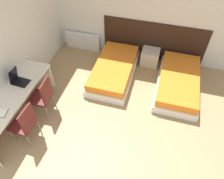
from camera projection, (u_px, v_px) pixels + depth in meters
The scene contains 11 objects.
wall_back at pixel (134, 10), 5.38m from camera, with size 5.24×0.05×2.70m.
wall_left at pixel (5, 48), 4.31m from camera, with size 0.05×5.44×2.70m.
headboard_panel at pixel (153, 42), 5.83m from camera, with size 2.71×0.03×1.11m.
bed_near_window at pixel (114, 70), 5.61m from camera, with size 0.99×1.90×0.38m.
bed_near_door at pixel (178, 82), 5.30m from camera, with size 0.99×1.90×0.38m.
nightstand at pixel (150, 57), 5.91m from camera, with size 0.47×0.43×0.43m.
radiator at pixel (83, 41), 6.37m from camera, with size 1.01×0.12×0.49m.
desk at pixel (13, 101), 4.38m from camera, with size 0.60×2.19×0.72m.
chair_near_laptop at pixel (43, 96), 4.58m from camera, with size 0.45×0.45×0.94m.
chair_near_notebook at pixel (24, 123), 4.12m from camera, with size 0.45×0.45×0.94m.
laptop at pixel (18, 80), 4.50m from camera, with size 0.35×0.26×0.34m.
Camera 1 is at (0.86, -0.60, 3.95)m, focal length 35.00 mm.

